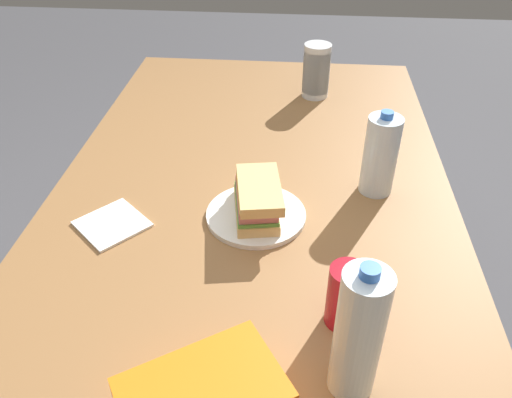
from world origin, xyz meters
The scene contains 8 objects.
dining_table centered at (0.00, 0.00, 0.67)m, with size 1.85×0.95×0.75m.
paper_plate centered at (-0.01, 0.02, 0.75)m, with size 0.22×0.22×0.01m, color white.
sandwich centered at (0.00, 0.02, 0.80)m, with size 0.19×0.12×0.08m.
soda_can_red centered at (0.27, 0.20, 0.81)m, with size 0.07×0.07×0.12m, color maroon.
water_bottle_tall centered at (-0.14, 0.29, 0.84)m, with size 0.08×0.08×0.21m.
plastic_cup_stack centered at (-0.65, 0.15, 0.83)m, with size 0.08×0.08×0.17m.
water_bottle_spare centered at (0.40, 0.20, 0.87)m, with size 0.07×0.07×0.25m.
paper_napkin centered at (0.05, -0.29, 0.75)m, with size 0.13×0.13×0.01m, color white.
Camera 1 is at (0.88, 0.10, 1.46)m, focal length 35.91 mm.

